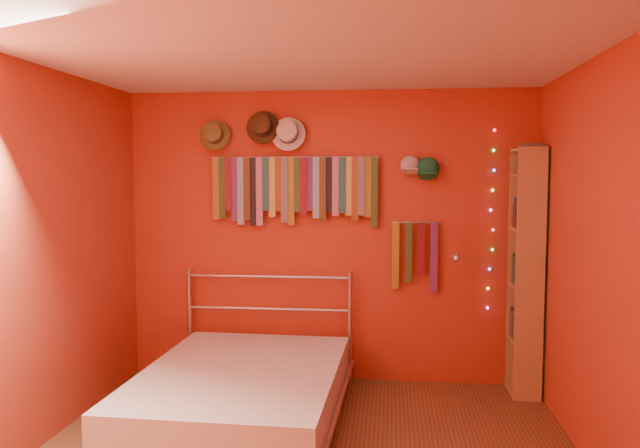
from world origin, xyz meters
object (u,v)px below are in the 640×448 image
at_px(reading_lamp, 456,258).
at_px(bookshelf, 531,271).
at_px(tie_rack, 293,187).
at_px(bed, 241,395).

height_order(reading_lamp, bookshelf, bookshelf).
bearing_deg(bookshelf, reading_lamp, -179.89).
relative_size(tie_rack, bookshelf, 0.72).
xyz_separation_m(reading_lamp, bookshelf, (0.60, 0.00, -0.09)).
distance_m(tie_rack, reading_lamp, 1.48).
height_order(tie_rack, bookshelf, bookshelf).
bearing_deg(tie_rack, bed, -101.77).
bearing_deg(bookshelf, tie_rack, 175.47).
distance_m(reading_lamp, bed, 2.01).
height_order(bookshelf, bed, bookshelf).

